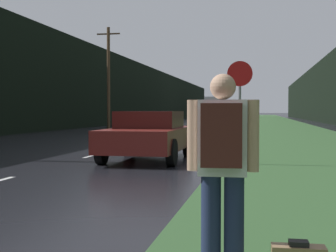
{
  "coord_description": "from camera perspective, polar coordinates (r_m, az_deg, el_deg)",
  "views": [
    {
      "loc": [
        5.05,
        0.36,
        1.38
      ],
      "look_at": [
        1.94,
        16.18,
        0.85
      ],
      "focal_mm": 50.0,
      "sensor_mm": 36.0,
      "label": 1
    }
  ],
  "objects": [
    {
      "name": "treeline_far_side",
      "position": [
        51.91,
        -5.72,
        4.24
      ],
      "size": [
        2.0,
        140.0,
        7.08
      ],
      "primitive_type": "cube",
      "color": "black",
      "rests_on": "ground_plane"
    },
    {
      "name": "utility_pole_far",
      "position": [
        35.92,
        -7.26,
        6.0
      ],
      "size": [
        1.8,
        0.24,
        7.7
      ],
      "color": "#4C3823",
      "rests_on": "ground_plane"
    },
    {
      "name": "delivery_truck",
      "position": [
        73.98,
        5.67,
        2.21
      ],
      "size": [
        2.46,
        8.54,
        3.49
      ],
      "color": "gray",
      "rests_on": "ground_plane"
    },
    {
      "name": "lane_stripe_c",
      "position": [
        15.31,
        -8.19,
        -3.31
      ],
      "size": [
        0.12,
        3.0,
        0.01
      ],
      "primitive_type": "cube",
      "color": "silver",
      "rests_on": "ground_plane"
    },
    {
      "name": "lane_stripe_d",
      "position": [
        22.02,
        -2.15,
        -1.72
      ],
      "size": [
        0.12,
        3.0,
        0.01
      ],
      "primitive_type": "cube",
      "color": "silver",
      "rests_on": "ground_plane"
    },
    {
      "name": "hitchhiker_with_backpack",
      "position": [
        3.81,
        6.65,
        -4.37
      ],
      "size": [
        0.58,
        0.42,
        1.68
      ],
      "rotation": [
        0.0,
        0.0,
        0.04
      ],
      "color": "#1E2847",
      "rests_on": "ground_plane"
    },
    {
      "name": "stop_sign",
      "position": [
        12.01,
        8.73,
        2.91
      ],
      "size": [
        0.64,
        0.07,
        2.64
      ],
      "color": "slate",
      "rests_on": "ground_plane"
    },
    {
      "name": "grass_verge",
      "position": [
        39.71,
        13.89,
        -0.16
      ],
      "size": [
        6.0,
        240.0,
        0.02
      ],
      "primitive_type": "cube",
      "color": "#33562D",
      "rests_on": "ground_plane"
    },
    {
      "name": "car_passing_near",
      "position": [
        13.12,
        -2.39,
        -1.09
      ],
      "size": [
        2.03,
        4.18,
        1.37
      ],
      "rotation": [
        0.0,
        0.0,
        3.14
      ],
      "color": "maroon",
      "rests_on": "ground_plane"
    }
  ]
}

